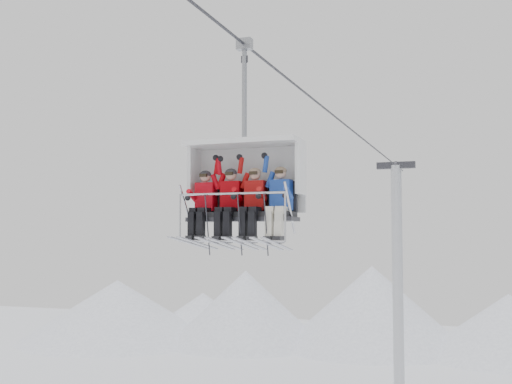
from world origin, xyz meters
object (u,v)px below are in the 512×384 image
(skier_center_right, at_px, (254,202))
(skier_far_right, at_px, (279,201))
(chairlift_carrier, at_px, (246,179))
(skier_far_left, at_px, (203,203))
(skier_center_left, at_px, (229,202))
(lift_tower_right, at_px, (398,309))

(skier_center_right, xyz_separation_m, skier_far_right, (0.51, 0.00, 0.00))
(chairlift_carrier, distance_m, skier_far_left, 0.96)
(skier_far_left, height_order, skier_far_right, skier_far_right)
(skier_far_left, bearing_deg, skier_far_right, 0.10)
(chairlift_carrier, relative_size, skier_far_right, 2.36)
(skier_center_left, distance_m, skier_far_right, 1.00)
(lift_tower_right, xyz_separation_m, skier_center_left, (-0.24, -22.86, 4.41))
(lift_tower_right, bearing_deg, skier_far_left, -91.95)
(chairlift_carrier, height_order, skier_far_right, chairlift_carrier)
(chairlift_carrier, bearing_deg, skier_center_left, -127.78)
(chairlift_carrier, height_order, skier_far_left, chairlift_carrier)
(skier_center_right, bearing_deg, skier_far_right, 0.08)
(chairlift_carrier, bearing_deg, skier_center_right, -49.86)
(chairlift_carrier, distance_m, skier_center_left, 0.60)
(lift_tower_right, xyz_separation_m, chairlift_carrier, (0.00, -22.55, 4.87))
(chairlift_carrier, bearing_deg, skier_far_left, -158.42)
(skier_far_left, distance_m, skier_center_left, 0.54)
(skier_far_right, bearing_deg, skier_far_left, -179.90)
(lift_tower_right, xyz_separation_m, skier_far_left, (-0.78, -22.86, 4.40))
(chairlift_carrier, distance_m, skier_center_right, 0.61)
(skier_center_left, bearing_deg, chairlift_carrier, 52.22)
(lift_tower_right, xyz_separation_m, skier_far_right, (0.77, -22.86, 4.41))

